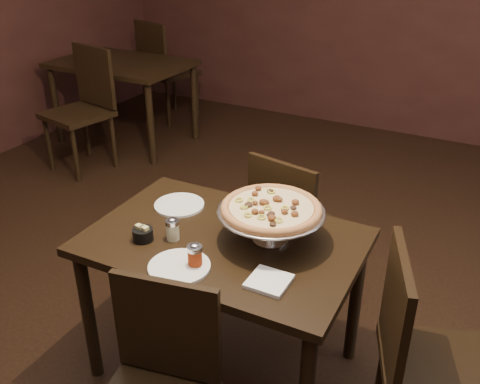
% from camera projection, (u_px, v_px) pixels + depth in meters
% --- Properties ---
extents(room, '(6.04, 7.04, 2.84)m').
position_uv_depth(room, '(231.00, 70.00, 1.80)').
color(room, black).
rests_on(room, ground).
extents(dining_table, '(1.12, 0.76, 0.69)m').
position_uv_depth(dining_table, '(224.00, 257.00, 2.23)').
color(dining_table, black).
rests_on(dining_table, ground).
extents(background_table, '(1.18, 0.78, 0.74)m').
position_uv_depth(background_table, '(122.00, 72.00, 4.74)').
color(background_table, black).
rests_on(background_table, ground).
extents(pizza_stand, '(0.43, 0.43, 0.18)m').
position_uv_depth(pizza_stand, '(271.00, 209.00, 2.11)').
color(pizza_stand, silver).
rests_on(pizza_stand, dining_table).
extents(parmesan_shaker, '(0.06, 0.06, 0.10)m').
position_uv_depth(parmesan_shaker, '(173.00, 229.00, 2.16)').
color(parmesan_shaker, beige).
rests_on(parmesan_shaker, dining_table).
extents(pepper_flake_shaker, '(0.06, 0.06, 0.10)m').
position_uv_depth(pepper_flake_shaker, '(195.00, 256.00, 1.99)').
color(pepper_flake_shaker, maroon).
rests_on(pepper_flake_shaker, dining_table).
extents(packet_caddy, '(0.08, 0.08, 0.07)m').
position_uv_depth(packet_caddy, '(143.00, 234.00, 2.16)').
color(packet_caddy, black).
rests_on(packet_caddy, dining_table).
extents(napkin_stack, '(0.14, 0.14, 0.02)m').
position_uv_depth(napkin_stack, '(269.00, 281.00, 1.91)').
color(napkin_stack, white).
rests_on(napkin_stack, dining_table).
extents(plate_left, '(0.23, 0.23, 0.01)m').
position_uv_depth(plate_left, '(179.00, 205.00, 2.43)').
color(plate_left, white).
rests_on(plate_left, dining_table).
extents(plate_near, '(0.23, 0.23, 0.01)m').
position_uv_depth(plate_near, '(179.00, 267.00, 2.00)').
color(plate_near, white).
rests_on(plate_near, dining_table).
extents(serving_spatula, '(0.15, 0.15, 0.02)m').
position_uv_depth(serving_spatula, '(260.00, 223.00, 2.02)').
color(serving_spatula, silver).
rests_on(serving_spatula, pizza_stand).
extents(chair_far, '(0.46, 0.46, 0.83)m').
position_uv_depth(chair_far, '(292.00, 222.00, 2.77)').
color(chair_far, black).
rests_on(chair_far, ground).
extents(chair_side, '(0.53, 0.53, 0.88)m').
position_uv_depth(chair_side, '(422.00, 355.00, 1.89)').
color(chair_side, black).
rests_on(chair_side, ground).
extents(bg_chair_far, '(0.58, 0.58, 0.99)m').
position_uv_depth(bg_chair_far, '(163.00, 67.00, 5.30)').
color(bg_chair_far, black).
rests_on(bg_chair_far, ground).
extents(bg_chair_near, '(0.54, 0.54, 0.97)m').
position_uv_depth(bg_chair_near, '(84.00, 104.00, 4.27)').
color(bg_chair_near, black).
rests_on(bg_chair_near, ground).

